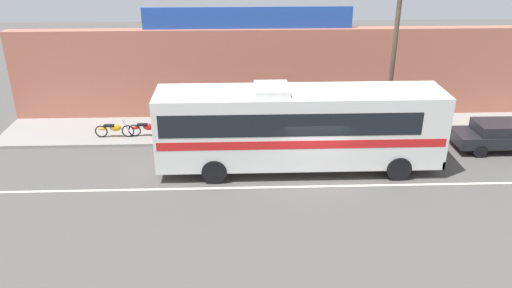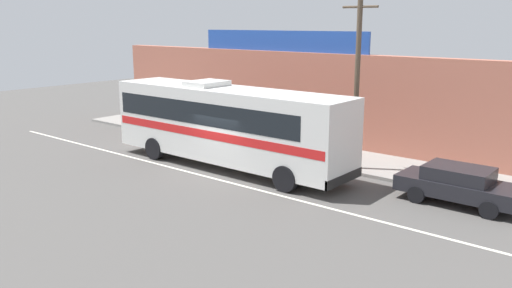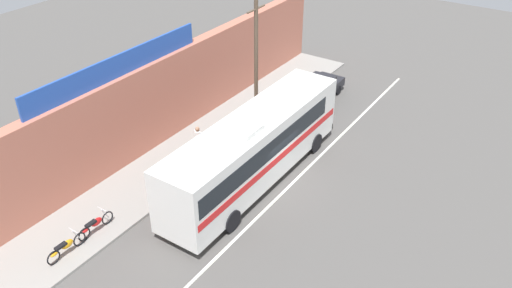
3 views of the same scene
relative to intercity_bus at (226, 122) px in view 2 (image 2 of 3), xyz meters
The scene contains 11 objects.
ground_plane 2.33m from the intercity_bus, 54.17° to the right, with size 70.00×70.00×0.00m, color #4F4C49.
sidewalk_slab 4.81m from the intercity_bus, 81.77° to the left, with size 30.00×3.60×0.14m, color gray.
storefront_facade 6.52m from the intercity_bus, 84.48° to the left, with size 30.00×0.70×4.80m, color #B26651.
storefront_billboard 7.52m from the intercity_bus, 106.56° to the left, with size 10.77×0.12×1.10m, color #234CAD.
road_center_stripe 2.72m from the intercity_bus, 69.41° to the right, with size 30.00×0.14×0.01m, color silver.
intercity_bus is the anchor object (origin of this frame).
parked_car 9.98m from the intercity_bus, ahead, with size 4.30×1.83×1.37m.
utility_pole 5.94m from the intercity_bus, 32.67° to the left, with size 1.60×0.22×7.40m.
motorcycle_black 7.97m from the intercity_bus, 153.39° to the left, with size 1.90×0.56×0.94m.
motorcycle_green 9.39m from the intercity_bus, 158.19° to the left, with size 1.92×0.56×0.94m.
pedestrian_far_right 3.79m from the intercity_bus, 86.68° to the left, with size 0.30×0.48×1.70m.
Camera 2 is at (14.83, -15.72, 6.32)m, focal length 36.68 mm.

